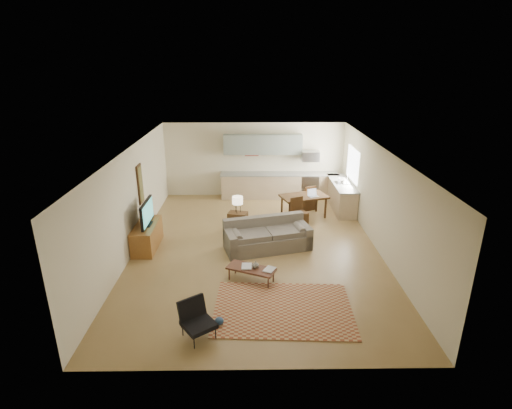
{
  "coord_description": "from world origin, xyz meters",
  "views": [
    {
      "loc": [
        -0.14,
        -9.75,
        4.86
      ],
      "look_at": [
        0.0,
        0.3,
        1.15
      ],
      "focal_mm": 28.0,
      "sensor_mm": 36.0,
      "label": 1
    }
  ],
  "objects_px": {
    "coffee_table": "(251,274)",
    "console_table": "(238,223)",
    "tv_credenza": "(147,236)",
    "armchair": "(198,321)",
    "dining_table": "(303,206)",
    "sofa": "(268,235)"
  },
  "relations": [
    {
      "from": "armchair",
      "to": "dining_table",
      "type": "relative_size",
      "value": 0.49
    },
    {
      "from": "sofa",
      "to": "armchair",
      "type": "bearing_deg",
      "value": -126.44
    },
    {
      "from": "tv_credenza",
      "to": "dining_table",
      "type": "distance_m",
      "value": 4.99
    },
    {
      "from": "coffee_table",
      "to": "dining_table",
      "type": "xyz_separation_m",
      "value": [
        1.69,
        3.92,
        0.2
      ]
    },
    {
      "from": "sofa",
      "to": "coffee_table",
      "type": "bearing_deg",
      "value": -120.33
    },
    {
      "from": "console_table",
      "to": "coffee_table",
      "type": "bearing_deg",
      "value": -67.95
    },
    {
      "from": "coffee_table",
      "to": "tv_credenza",
      "type": "distance_m",
      "value": 3.33
    },
    {
      "from": "coffee_table",
      "to": "tv_credenza",
      "type": "relative_size",
      "value": 0.77
    },
    {
      "from": "sofa",
      "to": "coffee_table",
      "type": "xyz_separation_m",
      "value": [
        -0.44,
        -1.64,
        -0.24
      ]
    },
    {
      "from": "tv_credenza",
      "to": "armchair",
      "type": "bearing_deg",
      "value": -63.83
    },
    {
      "from": "dining_table",
      "to": "console_table",
      "type": "bearing_deg",
      "value": -168.1
    },
    {
      "from": "coffee_table",
      "to": "tv_credenza",
      "type": "xyz_separation_m",
      "value": [
        -2.81,
        1.78,
        0.16
      ]
    },
    {
      "from": "coffee_table",
      "to": "armchair",
      "type": "relative_size",
      "value": 1.58
    },
    {
      "from": "coffee_table",
      "to": "console_table",
      "type": "height_order",
      "value": "console_table"
    },
    {
      "from": "sofa",
      "to": "tv_credenza",
      "type": "distance_m",
      "value": 3.26
    },
    {
      "from": "coffee_table",
      "to": "dining_table",
      "type": "distance_m",
      "value": 4.27
    },
    {
      "from": "armchair",
      "to": "tv_credenza",
      "type": "relative_size",
      "value": 0.49
    },
    {
      "from": "armchair",
      "to": "dining_table",
      "type": "xyz_separation_m",
      "value": [
        2.66,
        5.9,
        0.01
      ]
    },
    {
      "from": "tv_credenza",
      "to": "dining_table",
      "type": "xyz_separation_m",
      "value": [
        4.51,
        2.14,
        0.03
      ]
    },
    {
      "from": "sofa",
      "to": "armchair",
      "type": "distance_m",
      "value": 3.89
    },
    {
      "from": "sofa",
      "to": "tv_credenza",
      "type": "height_order",
      "value": "sofa"
    },
    {
      "from": "coffee_table",
      "to": "console_table",
      "type": "bearing_deg",
      "value": 122.12
    }
  ]
}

